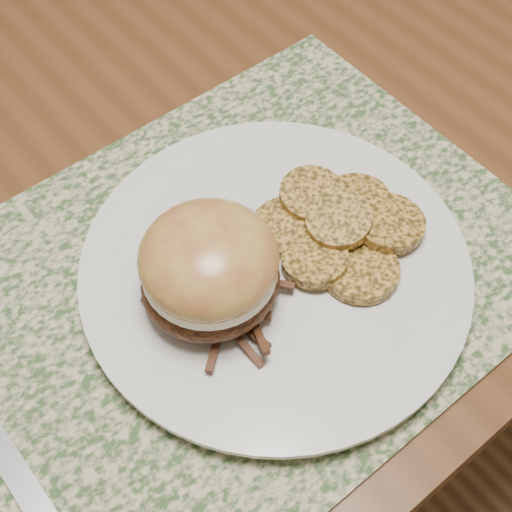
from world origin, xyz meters
The scene contains 5 objects.
ground centered at (0.00, 0.00, 0.00)m, with size 3.50×3.50×0.00m, color #4F311B.
placemat centered at (0.12, -0.26, 0.75)m, with size 0.45×0.33×0.00m, color #344F28.
dinner_plate centered at (0.15, -0.27, 0.76)m, with size 0.26×0.26×0.02m, color silver.
pork_sandwich centered at (0.10, -0.27, 0.80)m, with size 0.10×0.10×0.07m.
roasted_potatoes centered at (0.20, -0.28, 0.78)m, with size 0.13×0.14×0.03m.
Camera 1 is at (-0.03, -0.48, 1.19)m, focal length 50.00 mm.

